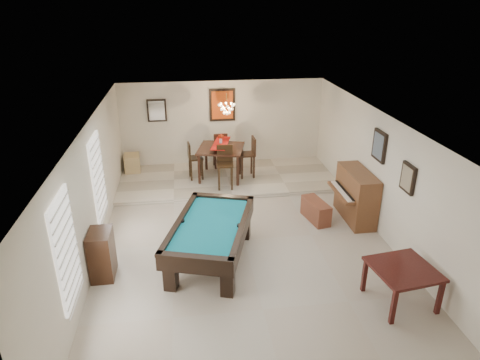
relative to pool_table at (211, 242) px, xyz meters
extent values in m
cube|color=beige|center=(0.75, 0.68, -0.42)|extent=(6.00, 9.00, 0.02)
cube|color=silver|center=(0.75, 5.18, 0.89)|extent=(6.00, 0.04, 2.60)
cube|color=silver|center=(0.75, -3.82, 0.89)|extent=(6.00, 0.04, 2.60)
cube|color=silver|center=(-2.25, 0.68, 0.89)|extent=(0.04, 9.00, 2.60)
cube|color=silver|center=(3.75, 0.68, 0.89)|extent=(0.04, 9.00, 2.60)
cube|color=white|center=(0.75, 0.68, 2.19)|extent=(6.00, 9.00, 0.04)
cube|color=beige|center=(0.75, 3.93, -0.35)|extent=(6.00, 2.50, 0.12)
cube|color=white|center=(-2.22, -1.52, 0.99)|extent=(0.06, 1.00, 1.70)
cube|color=white|center=(-2.22, 1.28, 0.99)|extent=(0.06, 1.00, 1.70)
cube|color=brown|center=(2.54, 1.34, -0.17)|extent=(0.51, 0.92, 0.49)
cube|color=black|center=(-2.03, -0.22, 0.05)|extent=(0.41, 0.62, 0.92)
cube|color=tan|center=(-1.95, 4.76, -0.05)|extent=(0.48, 0.58, 0.49)
cube|color=#D84C14|center=(0.75, 5.14, 1.49)|extent=(0.75, 0.06, 0.95)
cube|color=white|center=(-1.15, 5.14, 1.39)|extent=(0.55, 0.06, 0.65)
cube|color=slate|center=(3.71, 0.98, 1.49)|extent=(0.06, 0.55, 0.65)
cube|color=gray|center=(3.71, -0.32, 1.29)|extent=(0.06, 0.45, 0.55)
camera|label=1|loc=(-0.41, -7.18, 4.42)|focal=32.00mm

